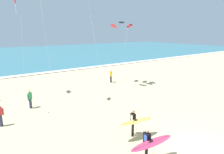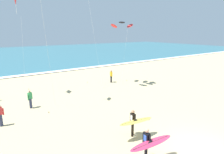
{
  "view_description": "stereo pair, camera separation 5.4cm",
  "coord_description": "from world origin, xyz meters",
  "px_view_note": "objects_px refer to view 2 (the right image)",
  "views": [
    {
      "loc": [
        -9.37,
        -4.83,
        6.33
      ],
      "look_at": [
        -0.99,
        7.11,
        2.86
      ],
      "focal_mm": 30.66,
      "sensor_mm": 36.0,
      "label": 1
    },
    {
      "loc": [
        -9.32,
        -4.86,
        6.33
      ],
      "look_at": [
        -0.99,
        7.11,
        2.86
      ],
      "focal_mm": 30.66,
      "sensor_mm": 36.0,
      "label": 2
    }
  ],
  "objects_px": {
    "bystander_green_top": "(30,99)",
    "surfer_lead": "(149,142)",
    "surfer_trailing": "(134,121)",
    "bystander_yellow_top": "(111,76)",
    "kite_arc_charcoal_far": "(122,25)",
    "bystander_red_top": "(0,115)",
    "kite_diamond_scarlet_high": "(15,0)"
  },
  "relations": [
    {
      "from": "surfer_trailing",
      "to": "bystander_yellow_top",
      "type": "xyz_separation_m",
      "value": [
        6.23,
        11.51,
        -0.23
      ]
    },
    {
      "from": "surfer_trailing",
      "to": "kite_arc_charcoal_far",
      "type": "distance_m",
      "value": 13.66
    },
    {
      "from": "bystander_red_top",
      "to": "surfer_trailing",
      "type": "bearing_deg",
      "value": -43.63
    },
    {
      "from": "bystander_red_top",
      "to": "bystander_green_top",
      "type": "bearing_deg",
      "value": 42.46
    },
    {
      "from": "surfer_trailing",
      "to": "kite_diamond_scarlet_high",
      "type": "distance_m",
      "value": 15.08
    },
    {
      "from": "surfer_trailing",
      "to": "bystander_yellow_top",
      "type": "bearing_deg",
      "value": 61.58
    },
    {
      "from": "surfer_trailing",
      "to": "bystander_red_top",
      "type": "distance_m",
      "value": 9.08
    },
    {
      "from": "kite_arc_charcoal_far",
      "to": "bystander_red_top",
      "type": "bearing_deg",
      "value": -163.7
    },
    {
      "from": "bystander_yellow_top",
      "to": "kite_arc_charcoal_far",
      "type": "bearing_deg",
      "value": -66.45
    },
    {
      "from": "surfer_trailing",
      "to": "bystander_yellow_top",
      "type": "height_order",
      "value": "surfer_trailing"
    },
    {
      "from": "surfer_lead",
      "to": "bystander_yellow_top",
      "type": "height_order",
      "value": "surfer_lead"
    },
    {
      "from": "surfer_trailing",
      "to": "surfer_lead",
      "type": "bearing_deg",
      "value": -113.55
    },
    {
      "from": "kite_diamond_scarlet_high",
      "to": "bystander_red_top",
      "type": "distance_m",
      "value": 10.53
    },
    {
      "from": "bystander_green_top",
      "to": "kite_diamond_scarlet_high",
      "type": "bearing_deg",
      "value": 85.3
    },
    {
      "from": "kite_arc_charcoal_far",
      "to": "bystander_green_top",
      "type": "distance_m",
      "value": 12.76
    },
    {
      "from": "bystander_green_top",
      "to": "surfer_lead",
      "type": "bearing_deg",
      "value": -73.1
    },
    {
      "from": "surfer_lead",
      "to": "kite_diamond_scarlet_high",
      "type": "xyz_separation_m",
      "value": [
        -2.92,
        14.28,
        8.07
      ]
    },
    {
      "from": "surfer_trailing",
      "to": "kite_diamond_scarlet_high",
      "type": "relative_size",
      "value": 0.23
    },
    {
      "from": "kite_arc_charcoal_far",
      "to": "surfer_lead",
      "type": "bearing_deg",
      "value": -122.17
    },
    {
      "from": "surfer_trailing",
      "to": "bystander_green_top",
      "type": "bearing_deg",
      "value": 116.17
    },
    {
      "from": "surfer_lead",
      "to": "bystander_red_top",
      "type": "bearing_deg",
      "value": 123.82
    },
    {
      "from": "surfer_lead",
      "to": "bystander_red_top",
      "type": "distance_m",
      "value": 10.12
    },
    {
      "from": "surfer_trailing",
      "to": "bystander_green_top",
      "type": "height_order",
      "value": "surfer_trailing"
    },
    {
      "from": "surfer_lead",
      "to": "kite_arc_charcoal_far",
      "type": "relative_size",
      "value": 0.35
    },
    {
      "from": "kite_arc_charcoal_far",
      "to": "kite_diamond_scarlet_high",
      "type": "relative_size",
      "value": 0.74
    },
    {
      "from": "kite_diamond_scarlet_high",
      "to": "kite_arc_charcoal_far",
      "type": "bearing_deg",
      "value": -10.42
    },
    {
      "from": "kite_arc_charcoal_far",
      "to": "kite_diamond_scarlet_high",
      "type": "bearing_deg",
      "value": 169.58
    },
    {
      "from": "kite_arc_charcoal_far",
      "to": "bystander_red_top",
      "type": "relative_size",
      "value": 4.7
    },
    {
      "from": "kite_diamond_scarlet_high",
      "to": "bystander_green_top",
      "type": "relative_size",
      "value": 6.34
    },
    {
      "from": "kite_arc_charcoal_far",
      "to": "bystander_green_top",
      "type": "xyz_separation_m",
      "value": [
        -10.97,
        -1.71,
        -6.29
      ]
    },
    {
      "from": "surfer_trailing",
      "to": "bystander_red_top",
      "type": "xyz_separation_m",
      "value": [
        -6.57,
        6.26,
        -0.23
      ]
    },
    {
      "from": "bystander_yellow_top",
      "to": "surfer_trailing",
      "type": "bearing_deg",
      "value": -118.42
    }
  ]
}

